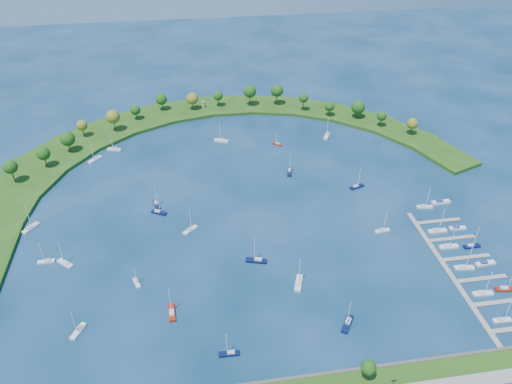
{
  "coord_description": "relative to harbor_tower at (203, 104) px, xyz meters",
  "views": [
    {
      "loc": [
        -26.75,
        -198.84,
        146.9
      ],
      "look_at": [
        5.0,
        5.0,
        4.0
      ],
      "focal_mm": 34.23,
      "sensor_mm": 36.0,
      "label": 1
    }
  ],
  "objects": [
    {
      "name": "ground",
      "position": [
        14.71,
        -116.21,
        -4.24
      ],
      "size": [
        700.0,
        700.0,
        0.0
      ],
      "primitive_type": "plane",
      "color": "#072A40",
      "rests_on": "ground"
    },
    {
      "name": "breakwater",
      "position": [
        -31.62,
        -67.49,
        -3.25
      ],
      "size": [
        286.74,
        247.64,
        2.0
      ],
      "color": "#234713",
      "rests_on": "ground"
    },
    {
      "name": "breakwater_trees",
      "position": [
        1.68,
        -27.19,
        6.54
      ],
      "size": [
        239.39,
        86.9,
        15.04
      ],
      "color": "#382314",
      "rests_on": "breakwater"
    },
    {
      "name": "harbor_tower",
      "position": [
        0.0,
        0.0,
        0.0
      ],
      "size": [
        2.6,
        2.6,
        4.38
      ],
      "color": "gray",
      "rests_on": "breakwater"
    },
    {
      "name": "dock_system",
      "position": [
        100.01,
        -177.21,
        -3.89
      ],
      "size": [
        24.28,
        82.0,
        1.6
      ],
      "color": "gray",
      "rests_on": "ground"
    },
    {
      "name": "moored_boat_0",
      "position": [
        -78.48,
        -144.85,
        -3.37
      ],
      "size": [
        7.28,
        2.34,
        10.58
      ],
      "rotation": [
        0.0,
        0.0,
        3.19
      ],
      "color": "white",
      "rests_on": "ground"
    },
    {
      "name": "moored_boat_1",
      "position": [
        -15.22,
        -132.75,
        -3.34
      ],
      "size": [
        7.57,
        7.01,
        11.87
      ],
      "rotation": [
        0.0,
        0.0,
        0.72
      ],
      "color": "white",
      "rests_on": "ground"
    },
    {
      "name": "moored_boat_2",
      "position": [
        41.23,
        -56.85,
        -3.4
      ],
      "size": [
        6.13,
        5.65,
        9.59
      ],
      "rotation": [
        0.0,
        0.0,
        2.43
      ],
      "color": "maroon",
      "rests_on": "ground"
    },
    {
      "name": "moored_boat_3",
      "position": [
        27.72,
        -174.85,
        -3.29
      ],
      "size": [
        5.54,
        9.56,
        13.56
      ],
      "rotation": [
        0.0,
        0.0,
        1.23
      ],
      "color": "white",
      "rests_on": "ground"
    },
    {
      "name": "moored_boat_4",
      "position": [
        12.54,
        -158.59,
        -3.29
      ],
      "size": [
        9.57,
        5.06,
        13.55
      ],
      "rotation": [
        0.0,
        0.0,
        2.86
      ],
      "color": "#09123C",
      "rests_on": "ground"
    },
    {
      "name": "moored_boat_5",
      "position": [
        42.1,
        -89.72,
        -3.33
      ],
      "size": [
        4.36,
        8.61,
        12.18
      ],
      "rotation": [
        0.0,
        0.0,
        4.45
      ],
      "color": "#09123C",
      "rests_on": "ground"
    },
    {
      "name": "moored_boat_6",
      "position": [
        -4.56,
        -204.89,
        -3.36
      ],
      "size": [
        7.53,
        2.36,
        10.97
      ],
      "rotation": [
        0.0,
        0.0,
        3.11
      ],
      "color": "#09123C",
      "rests_on": "ground"
    },
    {
      "name": "moored_boat_7",
      "position": [
        74.65,
        -147.17,
        -3.37
      ],
      "size": [
        7.41,
        2.95,
        10.6
      ],
      "rotation": [
        0.0,
        0.0,
        0.13
      ],
      "color": "white",
      "rests_on": "ground"
    },
    {
      "name": "moored_boat_8",
      "position": [
        -70.03,
        -147.48,
        -3.33
      ],
      "size": [
        7.74,
        7.27,
        12.21
      ],
      "rotation": [
        0.0,
        0.0,
        2.41
      ],
      "color": "white",
      "rests_on": "ground"
    },
    {
      "name": "moored_boat_9",
      "position": [
        -31.26,
        -109.74,
        -3.34
      ],
      "size": [
        4.29,
        8.34,
        11.81
      ],
      "rotation": [
        0.0,
        0.0,
        4.98
      ],
      "color": "#09123C",
      "rests_on": "ground"
    },
    {
      "name": "moored_boat_10",
      "position": [
        -67.21,
        -58.95,
        -3.3
      ],
      "size": [
        7.81,
        8.36,
        13.16
      ],
      "rotation": [
        0.0,
        0.0,
        3.99
      ],
      "color": "white",
      "rests_on": "ground"
    },
    {
      "name": "moored_boat_11",
      "position": [
        7.91,
        -47.55,
        -3.3
      ],
      "size": [
        9.17,
        6.13,
        13.18
      ],
      "rotation": [
        0.0,
        0.0,
        2.7
      ],
      "color": "white",
      "rests_on": "ground"
    },
    {
      "name": "moored_boat_12",
      "position": [
        74.48,
        -51.5,
        -3.3
      ],
      "size": [
        6.47,
        8.99,
        13.07
      ],
      "rotation": [
        0.0,
        0.0,
        4.21
      ],
      "color": "white",
      "rests_on": "ground"
    },
    {
      "name": "moored_boat_13",
      "position": [
        -24.56,
        -182.61,
        -3.3
      ],
      "size": [
        3.0,
        9.11,
        13.21
      ],
      "rotation": [
        0.0,
        0.0,
        1.63
      ],
      "color": "maroon",
      "rests_on": "ground"
    },
    {
      "name": "moored_boat_14",
      "position": [
        -57.14,
        -48.38,
        -3.33
      ],
      "size": [
        8.73,
        4.74,
        12.36
      ],
      "rotation": [
        0.0,
        0.0,
        2.84
      ],
      "color": "white",
      "rests_on": "ground"
    },
    {
      "name": "moored_boat_15",
      "position": [
        74.63,
        -109.77,
        -3.34
      ],
      "size": [
        8.5,
        4.76,
        12.04
      ],
      "rotation": [
        0.0,
        0.0,
        6.6
      ],
      "color": "#09123C",
      "rests_on": "ground"
    },
    {
      "name": "moored_boat_16",
      "position": [
        41.26,
        -198.49,
        -3.3
      ],
      "size": [
        7.08,
        8.91,
        13.26
      ],
      "rotation": [
        0.0,
        0.0,
        4.13
      ],
      "color": "#09123C",
      "rests_on": "ground"
    },
    {
      "name": "moored_boat_17",
      "position": [
        -30.02,
        -116.57,
        -3.35
      ],
      "size": [
        8.04,
        5.73,
        11.67
      ],
      "rotation": [
        0.0,
        0.0,
        5.79
      ],
      "color": "#09123C",
      "rests_on": "ground"
    },
    {
      "name": "moored_boat_18",
      "position": [
        -59.16,
        -186.26,
        -3.34
      ],
      "size": [
        5.62,
        8.11,
        11.72
      ],
      "rotation": [
        0.0,
        0.0,
        4.24
      ],
      "color": "white",
      "rests_on": "ground"
    },
    {
      "name": "moored_boat_19",
      "position": [
        -90.35,
        -119.7,
        -3.29
      ],
      "size": [
        7.35,
        8.92,
        13.4
      ],
      "rotation": [
        0.0,
        0.0,
        0.96
      ],
      "color": "white",
      "rests_on": "ground"
    },
    {
      "name": "moored_boat_20",
      "position": [
        -38.81,
        -164.01,
        -3.4
      ],
      "size": [
        3.68,
        6.41,
        9.1
      ],
      "rotation": [
        0.0,
        0.0,
        5.05
      ],
      "color": "white",
      "rests_on": "ground"
    },
    {
      "name": "docked_boat_0",
      "position": [
        100.25,
        -205.81,
        -3.37
      ],
      "size": [
        7.29,
        2.23,
        10.64
      ],
      "rotation": [
        0.0,
        0.0,
        -0.03
      ],
      "color": "white",
      "rests_on": "ground"
    },
    {
      "name": "docked_boat_2",
      "position": [
        100.23,
        -191.92,
        -3.33
      ],
      "size": [
        8.47,
        2.75,
        12.29
      ],
      "rotation": [
        0.0,
        0.0,
        -0.05
      ],
      "color": "white",
      "rests_on": "ground"
    },
    {
      "name": "docked_boat_3",
      "position": [
        110.72,
        -191.12,
        -3.32
      ],
      "size": [
        8.74,
        3.41,
        12.51
      ],
      "rotation": [
        0.0,
        0.0,
        -0.12
      ],
      "color": "maroon",
      "rests_on": "ground"
    },
    {
      "name": "docked_boat_4",
      "position": [
        100.23,
        -176.74,
        -3.33
      ],
      "size": [
        8.63,
        3.39,
        12.36
      ],
      "rotation": [
        0.0,
        0.0,
        -0.13
      ],
      "color": "white",
      "rests_on": "ground"
    },
    {
      "name": "docked_boat_5",
      "position": [
        110.68,
        -175.67,
        -3.59
      ],
      "size": [
        8.91,
        3.03,
        1.79
      ],
      "rotation": [
        0.0,
        0.0,
        0.07
      ],
      "color": "white",
      "rests_on": "ground"
    },
    {
      "name": "docked_boat_6",
      "position": [
        100.22,
        -162.84,
        -3.31
      ],
      "size": [
        8.69,
        2.5,
        12.75
      ],
      "rotation": [
        0.0,
        0.0,
        -0.01
      ],
      "color": "white",
      "rests_on": "ground"
    },
    {
      "name": "docked_boat_7",
      "position": [
        110.74,
        -164.17,
        -3.35
      ],
      "size": [
        7.86,
        2.46,
        11.44
      ],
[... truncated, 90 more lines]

